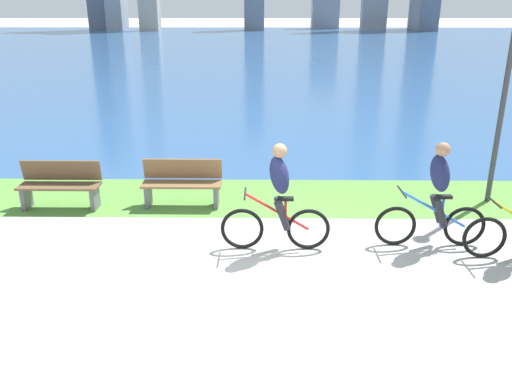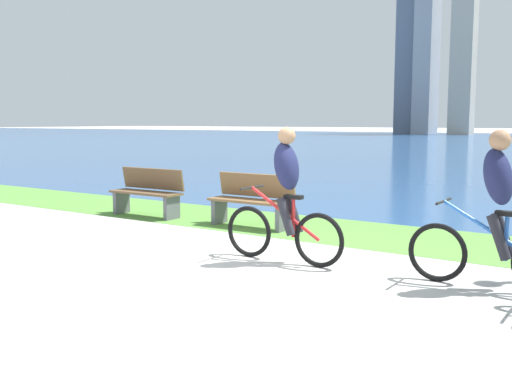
% 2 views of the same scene
% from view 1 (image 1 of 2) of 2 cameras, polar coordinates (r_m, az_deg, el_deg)
% --- Properties ---
extents(ground_plane, '(300.00, 300.00, 0.00)m').
position_cam_1_polar(ground_plane, '(7.60, 1.05, -8.73)').
color(ground_plane, '#B2AFA8').
extents(grass_strip_bayside, '(120.00, 2.17, 0.01)m').
position_cam_1_polar(grass_strip_bayside, '(10.40, 1.00, -0.55)').
color(grass_strip_bayside, '#59933D').
rests_on(grass_strip_bayside, ground).
extents(bay_water_surface, '(300.00, 82.10, 0.00)m').
position_cam_1_polar(bay_water_surface, '(52.00, 0.89, 15.93)').
color(bay_water_surface, '#2D568C').
rests_on(bay_water_surface, ground).
extents(cyclist_lead, '(1.71, 0.52, 1.72)m').
position_cam_1_polar(cyclist_lead, '(7.92, 2.44, -0.76)').
color(cyclist_lead, black).
rests_on(cyclist_lead, ground).
extents(cyclist_trailing, '(1.76, 0.52, 1.70)m').
position_cam_1_polar(cyclist_trailing, '(8.52, 19.24, -0.43)').
color(cyclist_trailing, black).
rests_on(cyclist_trailing, ground).
extents(bench_near_path, '(1.50, 0.47, 0.90)m').
position_cam_1_polar(bench_near_path, '(9.93, -8.14, 0.97)').
color(bench_near_path, brown).
rests_on(bench_near_path, ground).
extents(bench_far_along_path, '(1.50, 0.47, 0.90)m').
position_cam_1_polar(bench_far_along_path, '(10.40, -20.78, 0.72)').
color(bench_far_along_path, brown).
rests_on(bench_far_along_path, ground).
extents(lamppost_tall, '(0.28, 0.28, 4.37)m').
position_cam_1_polar(lamppost_tall, '(10.59, 26.31, 13.48)').
color(lamppost_tall, '#38383D').
rests_on(lamppost_tall, ground).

